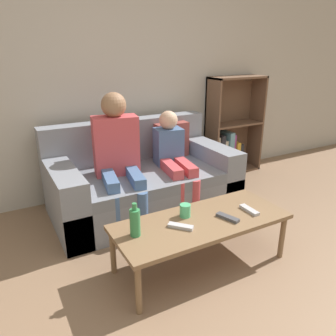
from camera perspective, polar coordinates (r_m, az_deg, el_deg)
name	(u,v)px	position (r m, az deg, el deg)	size (l,w,h in m)	color
wall_back	(102,69)	(3.43, -11.48, 16.58)	(12.00, 0.06, 2.60)	#B7B2A8
couch	(142,181)	(3.19, -4.49, -2.33)	(1.71, 0.94, 0.82)	gray
bookshelf	(229,136)	(4.18, 10.60, 5.46)	(0.71, 0.28, 1.18)	brown
coffee_table	(201,224)	(2.34, 5.84, -9.67)	(1.25, 0.51, 0.37)	brown
person_adult	(118,150)	(2.90, -8.77, 3.19)	(0.46, 0.69, 1.14)	#476693
person_child	(173,155)	(3.11, 0.91, 2.23)	(0.34, 0.67, 0.94)	#C6474C
cup_near	(185,211)	(2.33, 3.00, -7.41)	(0.08, 0.08, 0.09)	#4CB77A
tv_remote_0	(228,218)	(2.35, 10.35, -8.48)	(0.10, 0.18, 0.02)	#47474C
tv_remote_1	(181,226)	(2.21, 2.21, -10.12)	(0.15, 0.16, 0.02)	#B7B7BC
tv_remote_2	(249,210)	(2.49, 13.97, -7.10)	(0.05, 0.17, 0.02)	#B7B7BC
bottle	(135,222)	(2.10, -5.77, -9.35)	(0.07, 0.07, 0.23)	#33844C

